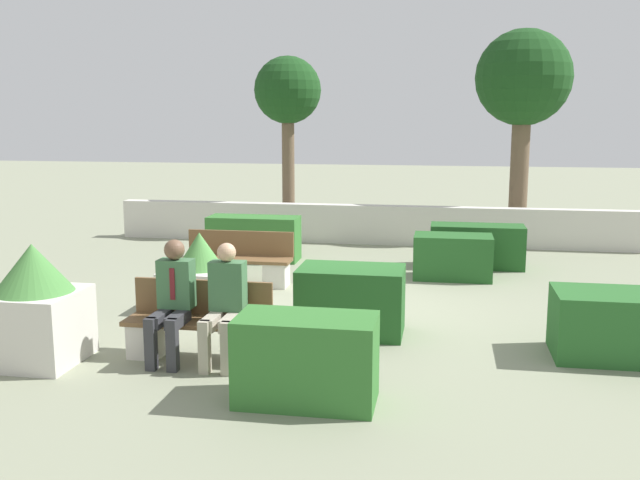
{
  "coord_description": "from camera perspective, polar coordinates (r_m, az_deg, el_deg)",
  "views": [
    {
      "loc": [
        1.35,
        -9.43,
        2.65
      ],
      "look_at": [
        -0.39,
        0.5,
        0.9
      ],
      "focal_mm": 40.0,
      "sensor_mm": 36.0,
      "label": 1
    }
  ],
  "objects": [
    {
      "name": "bench_front",
      "position": [
        8.09,
        -9.74,
        -7.12
      ],
      "size": [
        1.61,
        0.49,
        0.84
      ],
      "color": "brown",
      "rests_on": "ground_plane"
    },
    {
      "name": "ground_plane",
      "position": [
        9.89,
        1.74,
        -5.7
      ],
      "size": [
        60.0,
        60.0,
        0.0
      ],
      "primitive_type": "plane",
      "color": "gray"
    },
    {
      "name": "perimeter_wall",
      "position": [
        15.02,
        4.68,
        1.23
      ],
      "size": [
        11.27,
        0.3,
        0.81
      ],
      "color": "beige",
      "rests_on": "ground_plane"
    },
    {
      "name": "person_seated_woman",
      "position": [
        7.74,
        -7.64,
        -4.71
      ],
      "size": [
        0.38,
        0.63,
        1.31
      ],
      "color": "#B2A893",
      "rests_on": "ground_plane"
    },
    {
      "name": "hedge_block_far_right",
      "position": [
        8.82,
        2.49,
        -4.86
      ],
      "size": [
        1.29,
        0.81,
        0.83
      ],
      "color": "#235623",
      "rests_on": "ground_plane"
    },
    {
      "name": "person_seated_man",
      "position": [
        7.93,
        -11.72,
        -4.33
      ],
      "size": [
        0.38,
        0.63,
        1.33
      ],
      "color": "#333338",
      "rests_on": "ground_plane"
    },
    {
      "name": "hedge_block_near_left",
      "position": [
        12.96,
        12.44,
        -0.48
      ],
      "size": [
        1.63,
        0.65,
        0.76
      ],
      "color": "#235623",
      "rests_on": "ground_plane"
    },
    {
      "name": "hedge_block_mid_left",
      "position": [
        13.34,
        -5.31,
        0.14
      ],
      "size": [
        1.68,
        0.65,
        0.82
      ],
      "color": "#33702D",
      "rests_on": "ground_plane"
    },
    {
      "name": "planter_corner_left",
      "position": [
        10.1,
        -9.55,
        -2.92
      ],
      "size": [
        0.97,
        0.97,
        1.07
      ],
      "color": "beige",
      "rests_on": "ground_plane"
    },
    {
      "name": "hedge_block_near_right",
      "position": [
        11.97,
        10.57,
        -1.33
      ],
      "size": [
        1.27,
        0.72,
        0.73
      ],
      "color": "#235623",
      "rests_on": "ground_plane"
    },
    {
      "name": "tree_leftmost",
      "position": [
        16.12,
        -2.6,
        11.5
      ],
      "size": [
        1.49,
        1.49,
        3.97
      ],
      "color": "brown",
      "rests_on": "ground_plane"
    },
    {
      "name": "hedge_block_mid_right",
      "position": [
        6.74,
        -1.08,
        -9.54
      ],
      "size": [
        1.3,
        0.69,
        0.83
      ],
      "color": "#33702D",
      "rests_on": "ground_plane"
    },
    {
      "name": "planter_corner_right",
      "position": [
        8.33,
        -21.81,
        -4.94
      ],
      "size": [
        0.94,
        0.94,
        1.31
      ],
      "color": "beige",
      "rests_on": "ground_plane"
    },
    {
      "name": "hedge_block_far_left",
      "position": [
        8.64,
        24.07,
        -6.33
      ],
      "size": [
        1.8,
        0.87,
        0.74
      ],
      "color": "#286028",
      "rests_on": "ground_plane"
    },
    {
      "name": "bench_left_side",
      "position": [
        11.44,
        -6.61,
        -1.99
      ],
      "size": [
        1.75,
        0.48,
        0.84
      ],
      "rotation": [
        0.0,
        0.0,
        0.19
      ],
      "color": "brown",
      "rests_on": "ground_plane"
    },
    {
      "name": "tree_center_left",
      "position": [
        16.19,
        15.97,
        12.04
      ],
      "size": [
        2.05,
        2.05,
        4.5
      ],
      "color": "brown",
      "rests_on": "ground_plane"
    }
  ]
}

